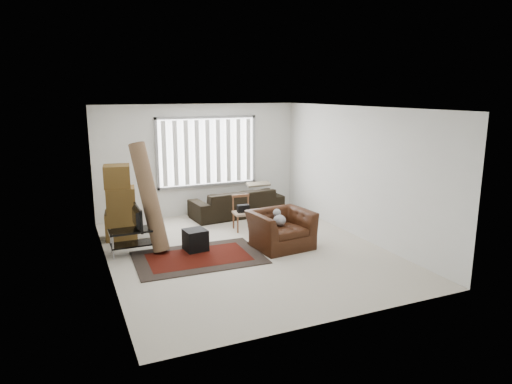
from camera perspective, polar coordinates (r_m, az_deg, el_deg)
room at (r=8.85m, az=-2.38°, el=4.49°), size 6.00×6.02×2.71m
persian_rug at (r=8.50m, az=-7.19°, el=-8.11°), size 2.33×1.59×0.02m
tv_stand at (r=8.86m, az=-14.88°, el=-5.33°), size 0.94×0.42×0.47m
tv at (r=8.77m, az=-15.00°, el=-3.16°), size 0.10×0.76×0.44m
subwoofer at (r=8.81m, az=-7.59°, el=-5.94°), size 0.44×0.44×0.40m
moving_boxes at (r=9.75m, az=-16.63°, el=-1.54°), size 0.69×0.65×1.53m
white_flatpack at (r=9.79m, az=-13.36°, el=-3.72°), size 0.51×0.22×0.63m
rolled_rug at (r=8.81m, az=-13.20°, el=-0.64°), size 0.69×0.97×2.08m
sofa at (r=11.13m, az=-2.42°, el=-0.82°), size 2.32×1.17×0.86m
side_chair at (r=9.99m, az=-1.65°, el=-2.39°), size 0.45×0.45×0.76m
armchair at (r=8.89m, az=3.15°, el=-4.35°), size 1.21×1.08×0.83m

